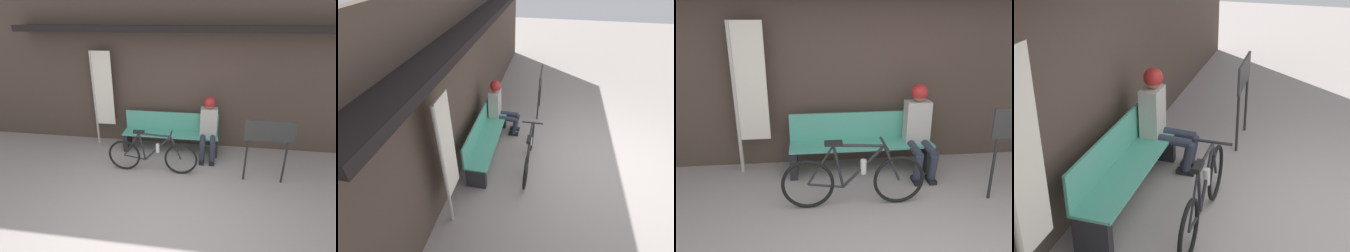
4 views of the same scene
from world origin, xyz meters
TOP-DOWN VIEW (x-y plane):
  - ground_plane at (0.00, 0.00)m, footprint 24.00×24.00m
  - storefront_wall at (0.00, 2.68)m, footprint 12.00×0.56m
  - park_bench_near at (-0.14, 2.27)m, footprint 1.99×0.42m
  - bicycle at (-0.36, 1.37)m, footprint 1.67×0.40m
  - person_seated at (0.65, 2.16)m, footprint 0.34×0.66m
  - banner_pole at (-1.66, 2.40)m, footprint 0.45×0.05m
  - signboard at (1.63, 1.35)m, footprint 0.81×0.04m

SIDE VIEW (x-z plane):
  - ground_plane at x=0.00m, z-range 0.00..0.00m
  - bicycle at x=-0.36m, z-range -0.07..0.76m
  - park_bench_near at x=-0.14m, z-range -0.01..0.82m
  - person_seated at x=0.65m, z-range 0.08..1.34m
  - signboard at x=1.63m, z-range 0.28..1.43m
  - banner_pole at x=-1.66m, z-range 0.17..2.25m
  - storefront_wall at x=0.00m, z-range 0.06..3.26m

